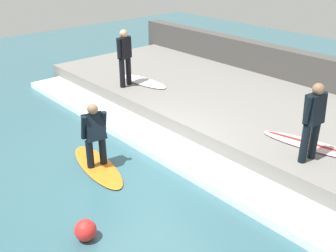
{
  "coord_description": "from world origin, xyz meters",
  "views": [
    {
      "loc": [
        -4.42,
        -5.64,
        4.26
      ],
      "look_at": [
        0.59,
        0.0,
        0.7
      ],
      "focal_mm": 42.0,
      "sensor_mm": 36.0,
      "label": 1
    }
  ],
  "objects_px": {
    "surfer_waiting_far": "(313,118)",
    "marker_buoy": "(85,230)",
    "surfer_waiting_near": "(125,55)",
    "surfboard_waiting_near": "(143,81)",
    "surfboard_riding": "(98,166)",
    "surfer_riding": "(95,132)",
    "surfboard_waiting_far": "(312,145)"
  },
  "relations": [
    {
      "from": "surfer_waiting_far",
      "to": "marker_buoy",
      "type": "xyz_separation_m",
      "value": [
        -4.02,
        1.38,
        -1.18
      ]
    },
    {
      "from": "surfer_waiting_near",
      "to": "surfboard_waiting_near",
      "type": "relative_size",
      "value": 0.87
    },
    {
      "from": "surfer_waiting_far",
      "to": "marker_buoy",
      "type": "relative_size",
      "value": 4.37
    },
    {
      "from": "marker_buoy",
      "to": "surfboard_riding",
      "type": "bearing_deg",
      "value": 52.99
    },
    {
      "from": "surfboard_waiting_near",
      "to": "marker_buoy",
      "type": "distance_m",
      "value": 6.21
    },
    {
      "from": "surfboard_riding",
      "to": "surfboard_waiting_near",
      "type": "xyz_separation_m",
      "value": [
        3.21,
        2.5,
        0.49
      ]
    },
    {
      "from": "surfer_riding",
      "to": "surfer_waiting_near",
      "type": "distance_m",
      "value": 3.75
    },
    {
      "from": "surfer_waiting_near",
      "to": "marker_buoy",
      "type": "height_order",
      "value": "surfer_waiting_near"
    },
    {
      "from": "surfboard_waiting_far",
      "to": "surfer_waiting_far",
      "type": "bearing_deg",
      "value": -159.38
    },
    {
      "from": "surfboard_waiting_near",
      "to": "surfboard_waiting_far",
      "type": "height_order",
      "value": "surfboard_waiting_far"
    },
    {
      "from": "surfer_riding",
      "to": "surfboard_waiting_near",
      "type": "height_order",
      "value": "surfer_riding"
    },
    {
      "from": "surfboard_waiting_near",
      "to": "surfboard_waiting_far",
      "type": "distance_m",
      "value": 5.41
    },
    {
      "from": "surfer_waiting_near",
      "to": "surfboard_waiting_near",
      "type": "distance_m",
      "value": 1.04
    },
    {
      "from": "surfboard_waiting_near",
      "to": "surfboard_waiting_far",
      "type": "bearing_deg",
      "value": -89.35
    },
    {
      "from": "surfer_riding",
      "to": "surfer_waiting_far",
      "type": "relative_size",
      "value": 0.89
    },
    {
      "from": "surfboard_riding",
      "to": "surfer_riding",
      "type": "distance_m",
      "value": 0.78
    },
    {
      "from": "surfer_waiting_far",
      "to": "surfboard_waiting_near",
      "type": "bearing_deg",
      "value": 84.95
    },
    {
      "from": "surfer_riding",
      "to": "surfboard_waiting_far",
      "type": "distance_m",
      "value": 4.38
    },
    {
      "from": "surfboard_riding",
      "to": "surfer_waiting_far",
      "type": "bearing_deg",
      "value": -49.0
    },
    {
      "from": "surfboard_waiting_far",
      "to": "surfer_riding",
      "type": "bearing_deg",
      "value": 138.33
    },
    {
      "from": "surfer_waiting_near",
      "to": "surfboard_waiting_near",
      "type": "bearing_deg",
      "value": -9.15
    },
    {
      "from": "surfer_riding",
      "to": "surfboard_waiting_near",
      "type": "xyz_separation_m",
      "value": [
        3.21,
        2.5,
        -0.29
      ]
    },
    {
      "from": "surfboard_riding",
      "to": "surfer_waiting_near",
      "type": "relative_size",
      "value": 1.31
    },
    {
      "from": "surfer_waiting_far",
      "to": "surfer_riding",
      "type": "bearing_deg",
      "value": 131.0
    },
    {
      "from": "surfer_waiting_far",
      "to": "surfboard_waiting_far",
      "type": "distance_m",
      "value": 1.02
    },
    {
      "from": "surfer_waiting_near",
      "to": "marker_buoy",
      "type": "relative_size",
      "value": 4.57
    },
    {
      "from": "surfer_riding",
      "to": "surfer_waiting_near",
      "type": "bearing_deg",
      "value": 44.42
    },
    {
      "from": "marker_buoy",
      "to": "surfer_riding",
      "type": "bearing_deg",
      "value": 52.99
    },
    {
      "from": "surfer_waiting_far",
      "to": "surfboard_waiting_far",
      "type": "relative_size",
      "value": 0.72
    },
    {
      "from": "surfboard_waiting_far",
      "to": "marker_buoy",
      "type": "distance_m",
      "value": 4.74
    },
    {
      "from": "surfboard_waiting_near",
      "to": "surfboard_waiting_far",
      "type": "xyz_separation_m",
      "value": [
        0.06,
        -5.41,
        0.0
      ]
    },
    {
      "from": "surfer_waiting_near",
      "to": "surfboard_waiting_far",
      "type": "relative_size",
      "value": 0.75
    }
  ]
}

